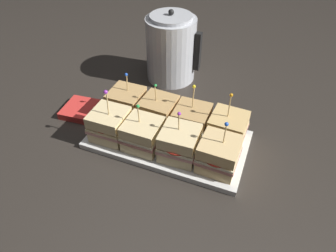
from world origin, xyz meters
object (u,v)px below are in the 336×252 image
at_px(sandwich_back_far_right, 228,129).
at_px(sandwich_front_center_left, 143,134).
at_px(napkin_stack, 81,110).
at_px(sandwich_back_far_left, 127,103).
at_px(sandwich_front_far_right, 219,155).
at_px(sandwich_front_center_right, 179,143).
at_px(sandwich_front_far_left, 110,124).
at_px(serving_platter, 168,140).
at_px(sandwich_back_center_left, 159,112).
at_px(sandwich_back_center_right, 192,120).
at_px(kettle_steel, 171,49).

bearing_deg(sandwich_back_far_right, sandwich_front_center_left, -153.20).
bearing_deg(napkin_stack, sandwich_back_far_right, 3.59).
xyz_separation_m(sandwich_front_center_left, sandwich_back_far_left, (-0.11, 0.11, 0.00)).
bearing_deg(sandwich_front_center_left, sandwich_back_far_left, 134.66).
relative_size(sandwich_front_center_left, sandwich_front_far_right, 0.94).
relative_size(sandwich_front_center_right, sandwich_back_far_left, 0.99).
bearing_deg(sandwich_front_far_left, serving_platter, 18.64).
bearing_deg(serving_platter, sandwich_back_center_left, 134.67).
distance_m(sandwich_front_center_right, sandwich_back_far_right, 0.15).
bearing_deg(sandwich_front_center_left, sandwich_front_far_left, 179.91).
bearing_deg(sandwich_back_center_left, sandwich_front_far_right, -26.06).
relative_size(sandwich_front_center_left, sandwich_back_center_left, 0.99).
distance_m(sandwich_front_center_right, sandwich_back_center_right, 0.11).
height_order(serving_platter, sandwich_front_center_right, sandwich_front_center_right).
xyz_separation_m(sandwich_front_center_right, sandwich_back_far_right, (0.11, 0.11, -0.00)).
bearing_deg(sandwich_back_far_right, serving_platter, -161.30).
relative_size(sandwich_front_center_left, sandwich_back_center_right, 0.90).
xyz_separation_m(sandwich_front_center_left, sandwich_back_center_right, (0.11, 0.11, 0.00)).
xyz_separation_m(sandwich_front_center_left, sandwich_front_center_right, (0.11, 0.00, 0.00)).
distance_m(sandwich_front_center_left, sandwich_back_center_right, 0.16).
xyz_separation_m(sandwich_front_far_left, sandwich_back_center_right, (0.22, 0.11, -0.00)).
xyz_separation_m(sandwich_front_center_left, sandwich_back_center_left, (0.00, 0.11, 0.00)).
relative_size(sandwich_back_center_left, napkin_stack, 1.20).
distance_m(sandwich_back_center_right, sandwich_back_far_right, 0.11).
relative_size(sandwich_back_far_left, sandwich_back_center_right, 0.93).
xyz_separation_m(sandwich_front_center_right, sandwich_back_far_left, (-0.22, 0.11, -0.00)).
distance_m(sandwich_back_far_left, sandwich_back_far_right, 0.33).
xyz_separation_m(sandwich_back_far_left, sandwich_back_center_right, (0.22, -0.00, -0.00)).
xyz_separation_m(sandwich_front_far_right, sandwich_back_far_right, (-0.00, 0.11, -0.00)).
bearing_deg(serving_platter, sandwich_front_far_right, -17.93).
height_order(sandwich_front_center_right, sandwich_back_center_right, sandwich_back_center_right).
height_order(sandwich_back_far_left, sandwich_back_center_right, sandwich_back_center_right).
distance_m(sandwich_front_center_right, sandwich_front_far_right, 0.11).
bearing_deg(serving_platter, sandwich_front_center_right, -43.87).
bearing_deg(sandwich_back_center_right, sandwich_back_center_left, -178.86).
distance_m(sandwich_back_center_left, sandwich_back_far_right, 0.22).
bearing_deg(sandwich_back_far_right, sandwich_back_center_right, -179.88).
relative_size(serving_platter, sandwich_front_center_left, 3.21).
relative_size(sandwich_front_far_left, sandwich_front_far_right, 1.09).
bearing_deg(sandwich_back_far_left, sandwich_front_center_right, -26.42).
bearing_deg(serving_platter, sandwich_front_center_left, -134.93).
distance_m(serving_platter, sandwich_back_far_left, 0.18).
xyz_separation_m(sandwich_back_far_left, napkin_stack, (-0.16, -0.03, -0.05)).
bearing_deg(sandwich_front_center_left, sandwich_front_far_right, 0.39).
bearing_deg(sandwich_back_far_left, serving_platter, -18.86).
xyz_separation_m(sandwich_front_far_left, sandwich_back_far_left, (-0.00, 0.11, -0.00)).
distance_m(sandwich_front_center_right, napkin_stack, 0.40).
height_order(sandwich_back_far_right, kettle_steel, kettle_steel).
relative_size(sandwich_front_center_right, kettle_steel, 0.56).
distance_m(serving_platter, napkin_stack, 0.33).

